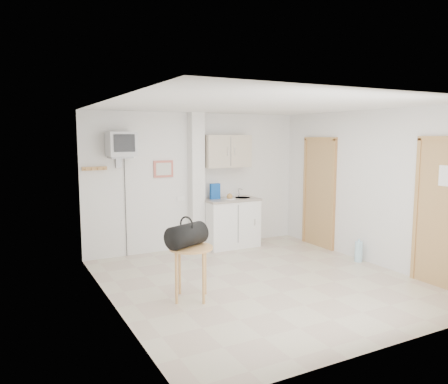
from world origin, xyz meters
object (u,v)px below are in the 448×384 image
duffel_bag (187,235)px  round_table (191,255)px  water_bottle (359,251)px  crt_television (121,145)px

duffel_bag → round_table: bearing=-59.7°
round_table → water_bottle: size_ratio=1.79×
water_bottle → duffel_bag: bearing=-176.2°
round_table → water_bottle: round_table is taller
round_table → water_bottle: (3.14, 0.24, -0.41)m
crt_television → water_bottle: size_ratio=5.62×
duffel_bag → crt_television: bearing=71.8°
crt_television → duffel_bag: bearing=-83.4°
crt_television → duffel_bag: size_ratio=3.58×
crt_television → duffel_bag: crt_television is taller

